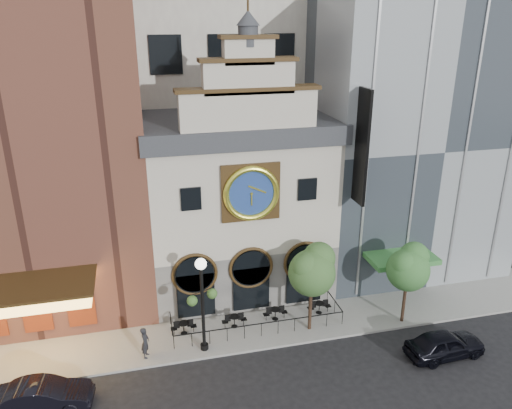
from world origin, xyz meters
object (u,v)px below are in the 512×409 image
object	(u,v)px
bistro_3	(319,307)
pedestrian	(145,342)
bistro_0	(184,327)
car_right	(445,344)
bistro_2	(275,313)
tree_left	(313,269)
bistro_1	(234,320)
tree_right	(409,266)
lamppost	(202,295)
car_left	(44,396)

from	to	relation	value
bistro_3	pedestrian	xyz separation A→B (m)	(-11.23, -1.83, 0.49)
bistro_3	pedestrian	size ratio (longest dim) A/B	0.83
bistro_0	car_right	distance (m)	15.47
bistro_2	pedestrian	distance (m)	8.44
car_right	tree_left	xyz separation A→B (m)	(-6.71, 4.21, 3.53)
bistro_1	tree_right	bearing A→B (deg)	-10.10
tree_left	car_right	bearing A→B (deg)	-32.11
bistro_1	bistro_2	size ratio (longest dim) A/B	1.00
pedestrian	bistro_0	bearing A→B (deg)	-39.77
lamppost	bistro_0	bearing A→B (deg)	97.15
bistro_0	tree_left	size ratio (longest dim) A/B	0.28
bistro_1	car_left	bearing A→B (deg)	-157.56
bistro_2	tree_left	size ratio (longest dim) A/B	0.28
lamppost	tree_left	distance (m)	6.77
bistro_0	bistro_1	size ratio (longest dim) A/B	1.00
lamppost	tree_left	world-z (taller)	lamppost
car_right	car_left	size ratio (longest dim) A/B	1.00
car_right	pedestrian	distance (m)	17.23
bistro_2	car_right	xyz separation A→B (m)	(8.57, -5.66, 0.18)
bistro_1	car_left	size ratio (longest dim) A/B	0.34
bistro_1	tree_right	world-z (taller)	tree_right
bistro_1	bistro_2	bearing A→B (deg)	3.78
bistro_3	tree_left	world-z (taller)	tree_left
bistro_3	pedestrian	distance (m)	11.39
car_right	lamppost	size ratio (longest dim) A/B	0.79
lamppost	tree_right	distance (m)	12.78
bistro_1	lamppost	xyz separation A→B (m)	(-2.15, -1.76, 3.21)
bistro_2	car_left	world-z (taller)	car_left
bistro_3	bistro_0	bearing A→B (deg)	-179.07
car_left	tree_right	size ratio (longest dim) A/B	0.88
tree_right	tree_left	bearing A→B (deg)	174.16
car_right	bistro_2	bearing A→B (deg)	53.46
bistro_1	bistro_0	bearing A→B (deg)	179.32
bistro_2	car_right	world-z (taller)	car_right
car_left	tree_left	bearing A→B (deg)	-73.13
bistro_0	car_right	size ratio (longest dim) A/B	0.34
car_left	tree_left	distance (m)	15.88
tree_right	bistro_1	bearing A→B (deg)	169.90
bistro_3	pedestrian	world-z (taller)	pedestrian
bistro_1	pedestrian	distance (m)	5.77
bistro_3	lamppost	size ratio (longest dim) A/B	0.27
bistro_1	car_right	world-z (taller)	car_right
bistro_0	bistro_1	world-z (taller)	same
bistro_2	pedestrian	bearing A→B (deg)	-167.48
car_left	bistro_3	bearing A→B (deg)	-69.08
bistro_1	lamppost	world-z (taller)	lamppost
bistro_2	pedestrian	size ratio (longest dim) A/B	0.83
car_right	bistro_3	bearing A→B (deg)	41.41
bistro_3	tree_right	xyz separation A→B (m)	(4.90, -2.07, 3.44)
bistro_1	pedestrian	world-z (taller)	pedestrian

